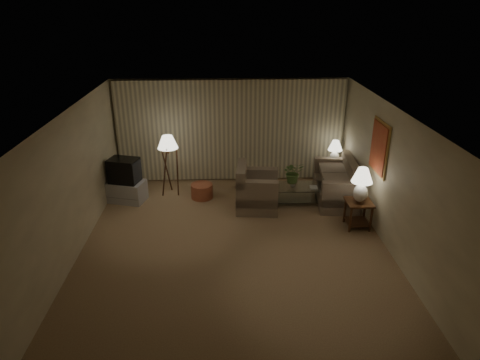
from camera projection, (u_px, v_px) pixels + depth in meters
name	position (u px, v px, depth m)	size (l,w,h in m)	color
ground	(235.00, 246.00, 8.51)	(7.00, 7.00, 0.00)	#A28959
room_shell	(233.00, 139.00, 9.20)	(6.04, 7.02, 2.72)	beige
sofa	(336.00, 185.00, 10.30)	(1.93, 1.21, 0.78)	gray
armchair	(257.00, 192.00, 9.88)	(1.18, 1.13, 0.83)	gray
side_table_near	(358.00, 210.00, 9.06)	(0.53, 0.53, 0.60)	#3A200F
side_table_far	(333.00, 171.00, 11.11)	(0.56, 0.47, 0.60)	#3A200F
table_lamp_near	(362.00, 182.00, 8.81)	(0.44, 0.44, 0.76)	white
table_lamp_far	(335.00, 150.00, 10.89)	(0.36, 0.36, 0.62)	white
coffee_table	(298.00, 191.00, 10.22)	(1.21, 0.66, 0.41)	silver
tv_cabinet	(126.00, 191.00, 10.31)	(0.99, 0.76, 0.50)	#9D9D9F
crt_tv	(124.00, 170.00, 10.09)	(0.77, 0.64, 0.58)	black
floor_lamp	(169.00, 164.00, 10.45)	(0.49, 0.49, 1.52)	#3A200F
ottoman	(202.00, 191.00, 10.49)	(0.53, 0.53, 0.35)	#B45D3D
vase	(293.00, 183.00, 10.13)	(0.14, 0.14, 0.15)	white
flowers	(293.00, 170.00, 10.00)	(0.47, 0.41, 0.52)	#537A36
book	(310.00, 187.00, 10.08)	(0.18, 0.25, 0.02)	olive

